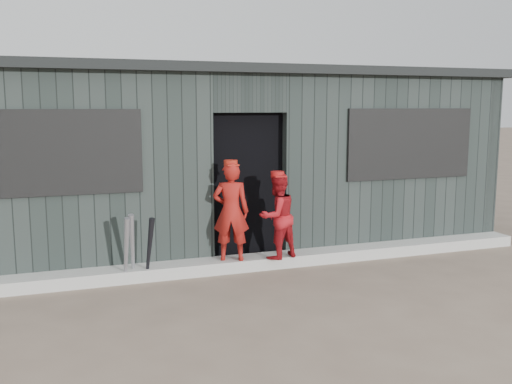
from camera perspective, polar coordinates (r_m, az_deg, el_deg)
name	(u,v)px	position (r m, az deg, el deg)	size (l,w,h in m)	color
ground	(315,316)	(5.88, 5.95, -12.19)	(80.00, 80.00, 0.00)	brown
curb	(255,262)	(7.46, -0.05, -7.02)	(8.00, 0.36, 0.15)	#ACACA7
bat_left	(132,248)	(6.93, -12.26, -5.45)	(0.07, 0.07, 0.87)	#9998A1
bat_mid	(126,251)	(6.83, -12.86, -5.76)	(0.07, 0.07, 0.85)	gray
bat_right	(149,250)	(6.92, -10.63, -5.68)	(0.07, 0.07, 0.79)	black
player_red_left	(231,212)	(7.15, -2.52, -1.96)	(0.45, 0.30, 1.25)	maroon
player_red_right	(277,216)	(7.26, 2.14, -2.42)	(0.53, 0.41, 1.10)	#A6141A
player_grey_back	(269,215)	(8.01, 1.32, -2.34)	(0.55, 0.36, 1.13)	silver
dugout	(220,158)	(8.83, -3.67, 3.40)	(8.30, 3.30, 2.62)	black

